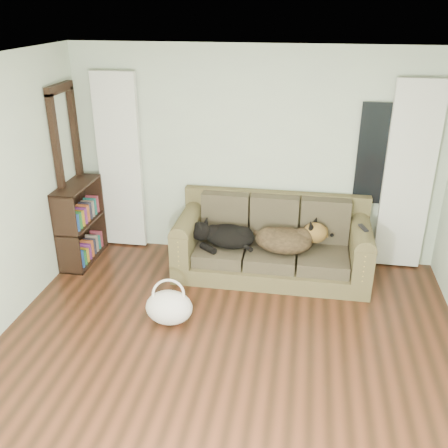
% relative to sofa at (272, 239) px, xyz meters
% --- Properties ---
extents(floor, '(5.00, 5.00, 0.00)m').
position_rel_sofa_xyz_m(floor, '(-0.29, -1.97, -0.45)').
color(floor, black).
rests_on(floor, ground).
extents(ceiling, '(5.00, 5.00, 0.00)m').
position_rel_sofa_xyz_m(ceiling, '(-0.29, -1.97, 2.15)').
color(ceiling, white).
rests_on(ceiling, ground).
extents(wall_back, '(4.50, 0.04, 2.60)m').
position_rel_sofa_xyz_m(wall_back, '(-0.29, 0.53, 0.85)').
color(wall_back, beige).
rests_on(wall_back, ground).
extents(curtain_left, '(0.55, 0.08, 2.25)m').
position_rel_sofa_xyz_m(curtain_left, '(-1.99, 0.45, 0.70)').
color(curtain_left, silver).
rests_on(curtain_left, ground).
extents(curtain_right, '(0.55, 0.08, 2.25)m').
position_rel_sofa_xyz_m(curtain_right, '(1.51, 0.45, 0.70)').
color(curtain_right, silver).
rests_on(curtain_right, ground).
extents(window_pane, '(0.50, 0.03, 1.20)m').
position_rel_sofa_xyz_m(window_pane, '(1.16, 0.50, 0.95)').
color(window_pane, black).
rests_on(window_pane, wall_back).
extents(door_casing, '(0.07, 0.60, 2.10)m').
position_rel_sofa_xyz_m(door_casing, '(-2.49, 0.07, 0.60)').
color(door_casing, black).
rests_on(door_casing, ground).
extents(sofa, '(2.27, 0.98, 0.93)m').
position_rel_sofa_xyz_m(sofa, '(0.00, 0.00, 0.00)').
color(sofa, '#443D24').
rests_on(sofa, floor).
extents(dog_black_lab, '(0.70, 0.56, 0.26)m').
position_rel_sofa_xyz_m(dog_black_lab, '(-0.54, -0.05, 0.03)').
color(dog_black_lab, black).
rests_on(dog_black_lab, sofa).
extents(dog_shepherd, '(0.72, 0.53, 0.31)m').
position_rel_sofa_xyz_m(dog_shepherd, '(0.18, -0.06, 0.04)').
color(dog_shepherd, black).
rests_on(dog_shepherd, sofa).
extents(tv_remote, '(0.11, 0.19, 0.02)m').
position_rel_sofa_xyz_m(tv_remote, '(1.01, -0.11, 0.28)').
color(tv_remote, black).
rests_on(tv_remote, sofa).
extents(tote_bag, '(0.54, 0.45, 0.35)m').
position_rel_sofa_xyz_m(tote_bag, '(-0.94, -1.19, -0.29)').
color(tote_bag, white).
rests_on(tote_bag, floor).
extents(bookshelf, '(0.35, 0.83, 1.01)m').
position_rel_sofa_xyz_m(bookshelf, '(-2.38, -0.05, 0.05)').
color(bookshelf, black).
rests_on(bookshelf, floor).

